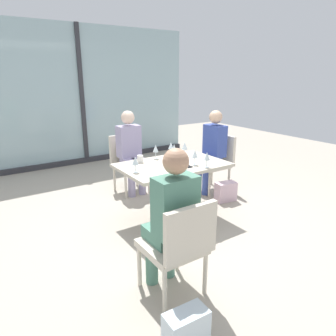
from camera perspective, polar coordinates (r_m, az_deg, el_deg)
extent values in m
plane|color=#A89E8E|center=(4.02, 0.80, -9.25)|extent=(12.00, 12.00, 0.00)
cube|color=#9AB7BC|center=(6.51, -15.74, 12.67)|extent=(4.74, 0.03, 2.70)
cube|color=#2D2D33|center=(6.48, -15.66, 12.66)|extent=(0.08, 0.06, 2.70)
cube|color=#2D2D33|center=(6.69, -14.77, 1.52)|extent=(4.74, 0.10, 0.10)
cube|color=#BCB29E|center=(3.76, 0.85, 0.53)|extent=(1.28, 0.84, 0.04)
cylinder|color=#4C4C51|center=(3.88, 0.82, -4.65)|extent=(0.14, 0.14, 0.69)
cylinder|color=#4C4C51|center=(4.01, 0.80, -9.10)|extent=(0.56, 0.56, 0.02)
cube|color=beige|center=(4.84, 8.00, 0.56)|extent=(0.46, 0.46, 0.06)
cube|color=beige|center=(4.94, 10.30, 3.69)|extent=(0.05, 0.46, 0.42)
cylinder|color=beige|center=(4.93, 4.61, -1.76)|extent=(0.04, 0.04, 0.39)
cylinder|color=beige|center=(4.64, 7.67, -3.08)|extent=(0.04, 0.04, 0.39)
cylinder|color=beige|center=(5.17, 8.10, -0.95)|extent=(0.04, 0.04, 0.39)
cylinder|color=beige|center=(4.90, 11.20, -2.15)|extent=(0.04, 0.04, 0.39)
cube|color=beige|center=(2.62, 0.68, -14.30)|extent=(0.46, 0.46, 0.06)
cube|color=beige|center=(2.32, 4.27, -11.88)|extent=(0.46, 0.05, 0.42)
cylinder|color=beige|center=(2.97, 1.70, -15.21)|extent=(0.04, 0.04, 0.39)
cylinder|color=beige|center=(2.80, -5.32, -17.60)|extent=(0.04, 0.04, 0.39)
cylinder|color=beige|center=(2.71, 6.88, -18.88)|extent=(0.04, 0.04, 0.39)
cylinder|color=beige|center=(2.52, -0.61, -21.98)|extent=(0.04, 0.04, 0.39)
cube|color=beige|center=(4.77, -6.85, 0.36)|extent=(0.46, 0.46, 0.06)
cube|color=beige|center=(4.92, -8.28, 3.73)|extent=(0.46, 0.05, 0.42)
cylinder|color=beige|center=(4.58, -7.83, -3.33)|extent=(0.04, 0.04, 0.39)
cylinder|color=beige|center=(4.76, -3.51, -2.42)|extent=(0.04, 0.04, 0.39)
cylinder|color=beige|center=(4.93, -9.89, -1.96)|extent=(0.04, 0.04, 0.39)
cylinder|color=beige|center=(5.09, -5.79, -1.16)|extent=(0.04, 0.04, 0.39)
cylinder|color=#384C9E|center=(4.85, 5.65, -1.72)|extent=(0.11, 0.11, 0.45)
cube|color=#384C9E|center=(4.83, 6.63, 1.63)|extent=(0.32, 0.13, 0.11)
cylinder|color=#384C9E|center=(4.72, 7.03, -2.30)|extent=(0.11, 0.11, 0.45)
cube|color=#384C9E|center=(4.70, 8.04, 1.14)|extent=(0.32, 0.13, 0.11)
cube|color=#384C9E|center=(4.78, 8.64, 5.03)|extent=(0.20, 0.34, 0.48)
sphere|color=#D8AD8C|center=(4.72, 8.84, 9.31)|extent=(0.20, 0.20, 0.20)
cylinder|color=#4C7F6B|center=(2.89, 0.15, -15.58)|extent=(0.11, 0.11, 0.45)
cube|color=#4C7F6B|center=(2.67, 1.32, -11.45)|extent=(0.13, 0.32, 0.11)
cylinder|color=#4C7F6B|center=(2.81, -3.04, -16.66)|extent=(0.11, 0.11, 0.45)
cube|color=#4C7F6B|center=(2.59, -2.02, -12.50)|extent=(0.13, 0.32, 0.11)
cube|color=#4C7F6B|center=(2.40, 1.39, -7.06)|extent=(0.34, 0.20, 0.48)
sphere|color=tan|center=(2.28, 1.46, 1.23)|extent=(0.20, 0.20, 0.20)
cylinder|color=#9E93B7|center=(4.64, -6.76, -2.64)|extent=(0.11, 0.11, 0.45)
cube|color=#9E93B7|center=(4.64, -7.42, 0.95)|extent=(0.13, 0.32, 0.11)
cylinder|color=#9E93B7|center=(4.72, -4.81, -2.24)|extent=(0.11, 0.11, 0.45)
cube|color=#9E93B7|center=(4.72, -5.47, 1.29)|extent=(0.13, 0.32, 0.11)
cube|color=#9E93B7|center=(4.72, -7.29, 4.93)|extent=(0.34, 0.20, 0.48)
sphere|color=beige|center=(4.66, -7.45, 9.27)|extent=(0.20, 0.20, 0.20)
cylinder|color=silver|center=(4.12, 3.08, 2.30)|extent=(0.06, 0.06, 0.00)
cylinder|color=silver|center=(4.11, 3.09, 2.91)|extent=(0.01, 0.01, 0.08)
cone|color=silver|center=(4.09, 3.11, 4.13)|extent=(0.07, 0.07, 0.09)
cylinder|color=silver|center=(3.72, 4.95, 0.61)|extent=(0.06, 0.06, 0.00)
cylinder|color=silver|center=(3.70, 4.97, 1.28)|extent=(0.01, 0.01, 0.08)
cone|color=silver|center=(3.68, 5.00, 2.63)|extent=(0.07, 0.07, 0.09)
cylinder|color=silver|center=(4.01, 1.13, 1.90)|extent=(0.06, 0.06, 0.00)
cylinder|color=silver|center=(4.00, 1.13, 2.52)|extent=(0.01, 0.01, 0.08)
cone|color=silver|center=(3.97, 1.14, 3.78)|extent=(0.07, 0.07, 0.09)
cylinder|color=silver|center=(3.98, -2.28, 1.78)|extent=(0.06, 0.06, 0.00)
cylinder|color=silver|center=(3.97, -2.29, 2.41)|extent=(0.01, 0.01, 0.08)
cone|color=silver|center=(3.95, -2.31, 3.67)|extent=(0.07, 0.07, 0.09)
cylinder|color=silver|center=(3.64, 7.15, 0.17)|extent=(0.06, 0.06, 0.00)
cylinder|color=silver|center=(3.62, 7.17, 0.85)|extent=(0.01, 0.01, 0.08)
cone|color=silver|center=(3.60, 7.23, 2.23)|extent=(0.07, 0.07, 0.09)
cylinder|color=silver|center=(3.44, -6.02, -0.78)|extent=(0.06, 0.06, 0.00)
cylinder|color=silver|center=(3.43, -6.04, -0.06)|extent=(0.01, 0.01, 0.08)
cone|color=silver|center=(3.40, -6.09, 1.39)|extent=(0.07, 0.07, 0.09)
cylinder|color=silver|center=(4.13, 0.55, 2.36)|extent=(0.06, 0.06, 0.00)
cylinder|color=silver|center=(4.12, 0.55, 2.97)|extent=(0.01, 0.01, 0.08)
cone|color=silver|center=(4.10, 0.55, 4.19)|extent=(0.07, 0.07, 0.09)
cylinder|color=white|center=(3.81, -5.19, 1.70)|extent=(0.08, 0.08, 0.09)
cube|color=black|center=(3.65, 3.52, 0.38)|extent=(0.07, 0.14, 0.01)
cube|color=beige|center=(4.56, 10.62, -4.31)|extent=(0.32, 0.20, 0.28)
cube|color=silver|center=(2.33, 3.37, -27.77)|extent=(0.31, 0.17, 0.28)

